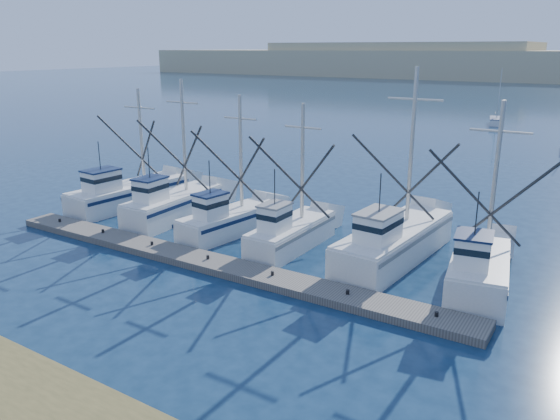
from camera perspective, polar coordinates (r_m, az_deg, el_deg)
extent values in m
plane|color=#0E243D|center=(21.02, -6.82, -14.93)|extent=(500.00, 500.00, 0.00)
cube|color=#66615B|center=(28.87, -7.53, -5.45)|extent=(28.37, 2.25, 0.38)
cube|color=silver|center=(40.70, -15.46, 1.46)|extent=(3.42, 9.18, 1.50)
cube|color=white|center=(38.90, -18.12, 2.83)|extent=(1.73, 2.31, 1.50)
cylinder|color=#B7B2A8|center=(40.88, -14.31, 7.51)|extent=(0.22, 0.22, 6.71)
cube|color=silver|center=(36.75, -11.04, 0.26)|extent=(2.76, 7.72, 1.63)
cube|color=white|center=(35.02, -13.36, 1.96)|extent=(1.48, 1.92, 1.50)
cylinder|color=#B7B2A8|center=(36.70, -10.03, 7.54)|extent=(0.22, 0.22, 7.42)
cube|color=silver|center=(33.48, -5.20, -1.35)|extent=(3.11, 7.27, 1.36)
cube|color=white|center=(31.72, -7.26, 0.27)|extent=(1.47, 1.87, 1.50)
cylinder|color=#B7B2A8|center=(33.38, -4.12, 5.97)|extent=(0.22, 0.22, 6.93)
cube|color=silver|center=(30.93, 1.20, -2.75)|extent=(2.15, 6.74, 1.42)
cube|color=white|center=(29.08, -0.56, -0.98)|extent=(1.23, 1.65, 1.50)
cylinder|color=#B7B2A8|center=(30.81, 2.36, 4.94)|extent=(0.22, 0.22, 6.63)
cube|color=silver|center=(29.81, 11.90, -3.55)|extent=(3.39, 9.78, 1.74)
cube|color=white|center=(27.11, 10.22, -1.88)|extent=(1.73, 2.45, 1.50)
cylinder|color=#B7B2A8|center=(30.03, 13.60, 6.43)|extent=(0.22, 0.22, 8.32)
cube|color=silver|center=(27.58, 20.10, -6.05)|extent=(3.72, 7.56, 1.62)
cube|color=white|center=(25.33, 19.48, -4.21)|extent=(1.74, 1.99, 1.50)
cylinder|color=#B7B2A8|center=(27.48, 21.58, 3.25)|extent=(0.22, 0.22, 7.08)
cube|color=silver|center=(88.28, 21.62, 8.61)|extent=(2.79, 5.54, 0.90)
cylinder|color=#B7B2A8|center=(88.19, 21.94, 11.22)|extent=(0.12, 0.12, 7.20)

